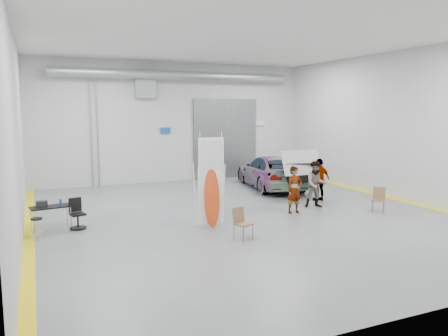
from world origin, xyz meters
name	(u,v)px	position (x,y,z in m)	size (l,w,h in m)	color
ground	(243,214)	(0.00, 0.00, 0.00)	(16.00, 16.00, 0.00)	slate
room_shell	(224,98)	(0.24, 2.22, 4.08)	(14.02, 16.18, 6.01)	#B5B7BA
sedan_car	(271,172)	(3.49, 4.21, 0.76)	(2.14, 5.24, 1.52)	silver
person_a	(294,190)	(1.74, -0.51, 0.84)	(0.61, 0.40, 1.67)	#9A7954
person_b	(316,184)	(3.01, -0.03, 0.87)	(0.85, 0.65, 1.74)	slate
person_c	(320,180)	(3.83, 0.90, 0.86)	(0.99, 0.41, 1.72)	brown
surfboard_display	(212,189)	(-1.62, -1.08, 1.20)	(0.84, 0.26, 2.97)	white
folding_chair_near	(243,230)	(-1.34, -2.71, 0.28)	(0.55, 0.58, 0.91)	brown
folding_chair_far	(378,205)	(4.49, -1.66, 0.28)	(0.59, 0.68, 0.90)	brown
shop_stool	(37,229)	(-6.63, -0.42, 0.32)	(0.33, 0.33, 0.64)	black
work_table	(48,206)	(-6.29, 0.61, 0.73)	(1.23, 0.75, 0.94)	gray
office_chair	(78,215)	(-5.47, 0.42, 0.41)	(0.50, 0.52, 0.93)	black
trunk_lid	(300,161)	(3.49, 1.85, 1.54)	(1.77, 1.08, 0.04)	silver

